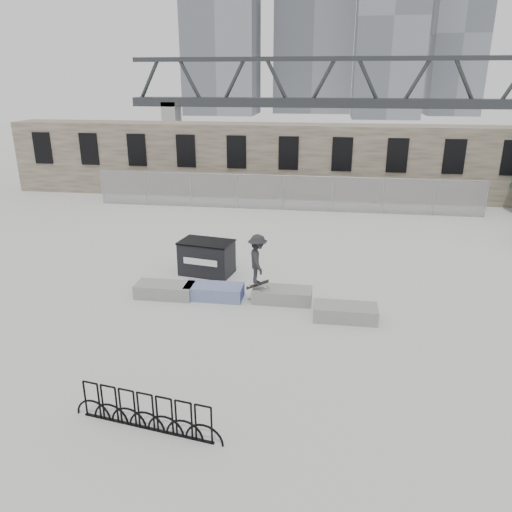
{
  "coord_description": "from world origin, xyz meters",
  "views": [
    {
      "loc": [
        2.52,
        -15.44,
        7.23
      ],
      "look_at": [
        0.1,
        0.89,
        1.3
      ],
      "focal_mm": 35.0,
      "sensor_mm": 36.0,
      "label": 1
    }
  ],
  "objects": [
    {
      "name": "ground",
      "position": [
        0.0,
        0.0,
        0.0
      ],
      "size": [
        120.0,
        120.0,
        0.0
      ],
      "primitive_type": "plane",
      "color": "beige",
      "rests_on": "ground"
    },
    {
      "name": "stone_wall",
      "position": [
        0.0,
        16.24,
        2.26
      ],
      "size": [
        36.0,
        2.58,
        4.5
      ],
      "color": "brown",
      "rests_on": "ground"
    },
    {
      "name": "chainlink_fence",
      "position": [
        -0.0,
        12.5,
        1.04
      ],
      "size": [
        22.06,
        0.06,
        2.02
      ],
      "color": "gray",
      "rests_on": "ground"
    },
    {
      "name": "planter_far_left",
      "position": [
        -2.97,
        -0.13,
        0.26
      ],
      "size": [
        2.0,
        0.9,
        0.47
      ],
      "color": "gray",
      "rests_on": "ground"
    },
    {
      "name": "planter_center_left",
      "position": [
        -1.24,
        -0.01,
        0.26
      ],
      "size": [
        2.0,
        0.9,
        0.47
      ],
      "color": "#33489B",
      "rests_on": "ground"
    },
    {
      "name": "planter_center_right",
      "position": [
        1.13,
        0.05,
        0.26
      ],
      "size": [
        2.0,
        0.9,
        0.47
      ],
      "color": "gray",
      "rests_on": "ground"
    },
    {
      "name": "planter_offset",
      "position": [
        3.22,
        -0.98,
        0.26
      ],
      "size": [
        2.0,
        0.9,
        0.47
      ],
      "color": "gray",
      "rests_on": "ground"
    },
    {
      "name": "dumpster",
      "position": [
        -2.03,
        2.2,
        0.67
      ],
      "size": [
        2.19,
        1.56,
        1.32
      ],
      "rotation": [
        0.0,
        0.0,
        -0.18
      ],
      "color": "black",
      "rests_on": "ground"
    },
    {
      "name": "bike_rack",
      "position": [
        -1.14,
        -6.92,
        0.44
      ],
      "size": [
        3.55,
        0.64,
        0.9
      ],
      "rotation": [
        0.0,
        0.0,
        -0.16
      ],
      "color": "black",
      "rests_on": "ground"
    },
    {
      "name": "skyline_towers",
      "position": [
        -1.01,
        93.81,
        20.79
      ],
      "size": [
        58.0,
        28.0,
        48.0
      ],
      "color": "slate",
      "rests_on": "ground"
    },
    {
      "name": "truss_bridge",
      "position": [
        10.0,
        55.0,
        4.13
      ],
      "size": [
        70.0,
        3.0,
        9.8
      ],
      "color": "#2D3033",
      "rests_on": "ground"
    },
    {
      "name": "skateboarder",
      "position": [
        0.3,
        -0.11,
        1.53
      ],
      "size": [
        0.92,
        1.25,
        1.91
      ],
      "rotation": [
        0.0,
        0.0,
        1.85
      ],
      "color": "black",
      "rests_on": "ground"
    }
  ]
}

